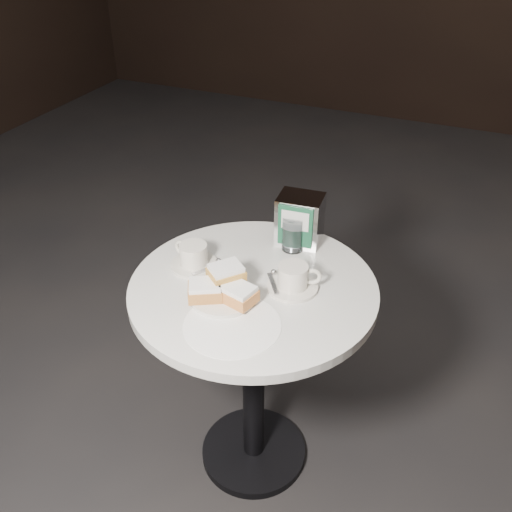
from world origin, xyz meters
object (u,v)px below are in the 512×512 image
(coffee_cup_right, at_px, (293,279))
(beignet_plate, at_px, (223,289))
(coffee_cup_left, at_px, (194,257))
(water_glass_left, at_px, (286,226))
(napkin_dispenser, at_px, (300,219))
(water_glass_right, at_px, (293,234))
(cafe_table, at_px, (253,338))

(coffee_cup_right, bearing_deg, beignet_plate, -161.87)
(coffee_cup_left, bearing_deg, beignet_plate, -18.79)
(beignet_plate, height_order, water_glass_left, water_glass_left)
(coffee_cup_left, relative_size, napkin_dispenser, 1.11)
(napkin_dispenser, bearing_deg, water_glass_right, -98.34)
(beignet_plate, distance_m, water_glass_left, 0.35)
(coffee_cup_right, height_order, water_glass_right, water_glass_right)
(cafe_table, distance_m, napkin_dispenser, 0.39)
(cafe_table, bearing_deg, water_glass_right, 80.52)
(coffee_cup_right, bearing_deg, cafe_table, 176.29)
(beignet_plate, relative_size, water_glass_left, 1.97)
(coffee_cup_left, bearing_deg, napkin_dispenser, 63.56)
(water_glass_left, distance_m, napkin_dispenser, 0.05)
(cafe_table, relative_size, napkin_dispenser, 4.79)
(beignet_plate, relative_size, water_glass_right, 1.91)
(coffee_cup_right, bearing_deg, napkin_dispenser, 86.66)
(beignet_plate, relative_size, napkin_dispenser, 1.35)
(coffee_cup_left, xyz_separation_m, water_glass_right, (0.23, 0.20, 0.02))
(cafe_table, xyz_separation_m, beignet_plate, (-0.05, -0.09, 0.23))
(beignet_plate, xyz_separation_m, coffee_cup_right, (0.16, 0.12, -0.00))
(napkin_dispenser, bearing_deg, water_glass_left, -166.18)
(water_glass_left, bearing_deg, coffee_cup_right, -64.46)
(beignet_plate, distance_m, coffee_cup_right, 0.20)
(cafe_table, relative_size, water_glass_right, 6.78)
(cafe_table, height_order, coffee_cup_left, coffee_cup_left)
(water_glass_left, height_order, water_glass_right, water_glass_right)
(water_glass_right, bearing_deg, coffee_cup_left, -139.25)
(coffee_cup_left, bearing_deg, water_glass_left, 67.11)
(beignet_plate, height_order, coffee_cup_right, beignet_plate)
(cafe_table, bearing_deg, coffee_cup_left, 174.95)
(coffee_cup_left, xyz_separation_m, coffee_cup_right, (0.30, 0.01, 0.00))
(cafe_table, height_order, water_glass_right, water_glass_right)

